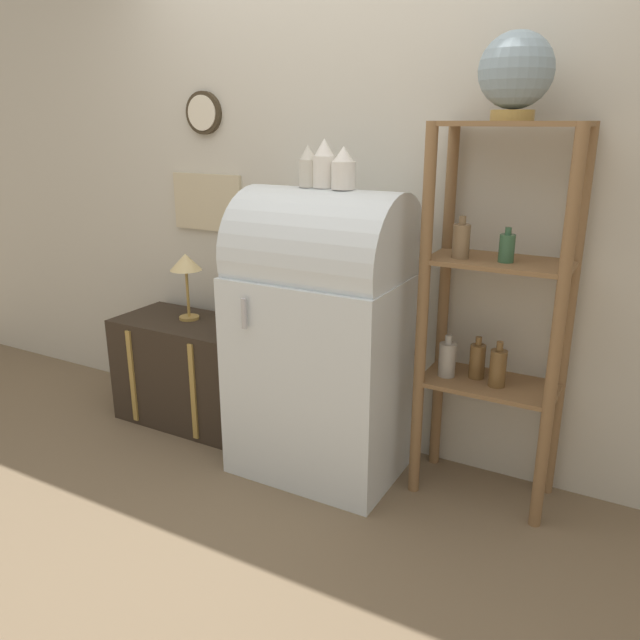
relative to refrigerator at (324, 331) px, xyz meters
The scene contains 10 objects.
ground_plane 0.73m from the refrigerator, 89.99° to the right, with size 12.00×12.00×0.00m, color #7A664C.
wall_back 0.74m from the refrigerator, 90.79° to the left, with size 7.00×0.09×2.70m.
refrigerator is the anchor object (origin of this frame).
suitcase_trunk 0.99m from the refrigerator, behind, with size 0.79×0.45×0.59m.
shelf_unit 0.79m from the refrigerator, ahead, with size 0.60×0.34×1.64m.
globe 1.36m from the refrigerator, ahead, with size 0.28×0.28×0.32m.
vase_left 0.76m from the refrigerator, behind, with size 0.08×0.08×0.18m.
vase_center 0.76m from the refrigerator, 120.18° to the left, with size 0.10×0.10×0.21m.
vase_right 0.76m from the refrigerator, ahead, with size 0.10×0.10×0.18m.
desk_lamp 0.93m from the refrigerator, behind, with size 0.17×0.17×0.37m.
Camera 1 is at (1.33, -2.21, 1.65)m, focal length 35.00 mm.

